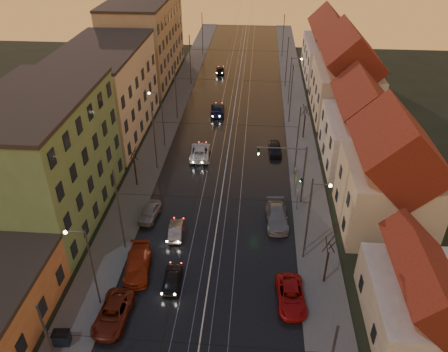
% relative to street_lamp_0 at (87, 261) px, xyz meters
% --- Properties ---
extents(ground, '(160.00, 160.00, 0.00)m').
position_rel_street_lamp_0_xyz_m(ground, '(9.10, -2.00, -4.89)').
color(ground, black).
rests_on(ground, ground).
extents(road, '(16.00, 120.00, 0.04)m').
position_rel_street_lamp_0_xyz_m(road, '(9.10, 38.00, -4.87)').
color(road, black).
rests_on(road, ground).
extents(sidewalk_left, '(4.00, 120.00, 0.15)m').
position_rel_street_lamp_0_xyz_m(sidewalk_left, '(-0.90, 38.00, -4.81)').
color(sidewalk_left, '#4C4C4C').
rests_on(sidewalk_left, ground).
extents(sidewalk_right, '(4.00, 120.00, 0.15)m').
position_rel_street_lamp_0_xyz_m(sidewalk_right, '(19.10, 38.00, -4.81)').
color(sidewalk_right, '#4C4C4C').
rests_on(sidewalk_right, ground).
extents(tram_rail_0, '(0.06, 120.00, 0.03)m').
position_rel_street_lamp_0_xyz_m(tram_rail_0, '(6.90, 38.00, -4.83)').
color(tram_rail_0, gray).
rests_on(tram_rail_0, road).
extents(tram_rail_1, '(0.06, 120.00, 0.03)m').
position_rel_street_lamp_0_xyz_m(tram_rail_1, '(8.33, 38.00, -4.83)').
color(tram_rail_1, gray).
rests_on(tram_rail_1, road).
extents(tram_rail_2, '(0.06, 120.00, 0.03)m').
position_rel_street_lamp_0_xyz_m(tram_rail_2, '(9.87, 38.00, -4.83)').
color(tram_rail_2, gray).
rests_on(tram_rail_2, road).
extents(tram_rail_3, '(0.06, 120.00, 0.03)m').
position_rel_street_lamp_0_xyz_m(tram_rail_3, '(11.30, 38.00, -4.83)').
color(tram_rail_3, gray).
rests_on(tram_rail_3, road).
extents(apartment_left_1, '(10.00, 18.00, 13.00)m').
position_rel_street_lamp_0_xyz_m(apartment_left_1, '(-8.40, 12.00, 1.61)').
color(apartment_left_1, '#577D4F').
rests_on(apartment_left_1, ground).
extents(apartment_left_2, '(10.00, 20.00, 12.00)m').
position_rel_street_lamp_0_xyz_m(apartment_left_2, '(-8.40, 32.00, 1.11)').
color(apartment_left_2, '#C5B498').
rests_on(apartment_left_2, ground).
extents(apartment_left_3, '(10.00, 24.00, 14.00)m').
position_rel_street_lamp_0_xyz_m(apartment_left_3, '(-8.40, 56.00, 2.11)').
color(apartment_left_3, '#8D7D5B').
rests_on(apartment_left_3, ground).
extents(house_right_0, '(8.16, 10.20, 5.80)m').
position_rel_street_lamp_0_xyz_m(house_right_0, '(26.10, 0.00, -1.96)').
color(house_right_0, beige).
rests_on(house_right_0, ground).
extents(house_right_1, '(8.67, 10.20, 10.80)m').
position_rel_street_lamp_0_xyz_m(house_right_1, '(26.10, 13.00, 0.56)').
color(house_right_1, beige).
rests_on(house_right_1, ground).
extents(house_right_2, '(9.18, 12.24, 9.20)m').
position_rel_street_lamp_0_xyz_m(house_right_2, '(26.10, 26.00, -0.24)').
color(house_right_2, beige).
rests_on(house_right_2, ground).
extents(house_right_3, '(9.18, 14.28, 11.50)m').
position_rel_street_lamp_0_xyz_m(house_right_3, '(26.10, 41.00, 0.92)').
color(house_right_3, beige).
rests_on(house_right_3, ground).
extents(house_right_4, '(9.18, 16.32, 10.00)m').
position_rel_street_lamp_0_xyz_m(house_right_4, '(26.10, 59.00, 0.16)').
color(house_right_4, beige).
rests_on(house_right_4, ground).
extents(catenary_pole_l_1, '(0.16, 0.16, 9.00)m').
position_rel_street_lamp_0_xyz_m(catenary_pole_l_1, '(0.50, 7.00, -0.39)').
color(catenary_pole_l_1, '#595B60').
rests_on(catenary_pole_l_1, ground).
extents(catenary_pole_r_1, '(0.16, 0.16, 9.00)m').
position_rel_street_lamp_0_xyz_m(catenary_pole_r_1, '(17.70, 7.00, -0.39)').
color(catenary_pole_r_1, '#595B60').
rests_on(catenary_pole_r_1, ground).
extents(catenary_pole_l_2, '(0.16, 0.16, 9.00)m').
position_rel_street_lamp_0_xyz_m(catenary_pole_l_2, '(0.50, 22.00, -0.39)').
color(catenary_pole_l_2, '#595B60').
rests_on(catenary_pole_l_2, ground).
extents(catenary_pole_r_2, '(0.16, 0.16, 9.00)m').
position_rel_street_lamp_0_xyz_m(catenary_pole_r_2, '(17.70, 22.00, -0.39)').
color(catenary_pole_r_2, '#595B60').
rests_on(catenary_pole_r_2, ground).
extents(catenary_pole_l_3, '(0.16, 0.16, 9.00)m').
position_rel_street_lamp_0_xyz_m(catenary_pole_l_3, '(0.50, 37.00, -0.39)').
color(catenary_pole_l_3, '#595B60').
rests_on(catenary_pole_l_3, ground).
extents(catenary_pole_r_3, '(0.16, 0.16, 9.00)m').
position_rel_street_lamp_0_xyz_m(catenary_pole_r_3, '(17.70, 37.00, -0.39)').
color(catenary_pole_r_3, '#595B60').
rests_on(catenary_pole_r_3, ground).
extents(catenary_pole_l_4, '(0.16, 0.16, 9.00)m').
position_rel_street_lamp_0_xyz_m(catenary_pole_l_4, '(0.50, 52.00, -0.39)').
color(catenary_pole_l_4, '#595B60').
rests_on(catenary_pole_l_4, ground).
extents(catenary_pole_r_4, '(0.16, 0.16, 9.00)m').
position_rel_street_lamp_0_xyz_m(catenary_pole_r_4, '(17.70, 52.00, -0.39)').
color(catenary_pole_r_4, '#595B60').
rests_on(catenary_pole_r_4, ground).
extents(catenary_pole_l_5, '(0.16, 0.16, 9.00)m').
position_rel_street_lamp_0_xyz_m(catenary_pole_l_5, '(0.50, 70.00, -0.39)').
color(catenary_pole_l_5, '#595B60').
rests_on(catenary_pole_l_5, ground).
extents(catenary_pole_r_5, '(0.16, 0.16, 9.00)m').
position_rel_street_lamp_0_xyz_m(catenary_pole_r_5, '(17.70, 70.00, -0.39)').
color(catenary_pole_r_5, '#595B60').
rests_on(catenary_pole_r_5, ground).
extents(street_lamp_0, '(1.75, 0.32, 8.00)m').
position_rel_street_lamp_0_xyz_m(street_lamp_0, '(0.00, 0.00, 0.00)').
color(street_lamp_0, '#595B60').
rests_on(street_lamp_0, ground).
extents(street_lamp_1, '(1.75, 0.32, 8.00)m').
position_rel_street_lamp_0_xyz_m(street_lamp_1, '(18.21, 8.00, 0.00)').
color(street_lamp_1, '#595B60').
rests_on(street_lamp_1, ground).
extents(street_lamp_2, '(1.75, 0.32, 8.00)m').
position_rel_street_lamp_0_xyz_m(street_lamp_2, '(0.00, 28.00, 0.00)').
color(street_lamp_2, '#595B60').
rests_on(street_lamp_2, ground).
extents(street_lamp_3, '(1.75, 0.32, 8.00)m').
position_rel_street_lamp_0_xyz_m(street_lamp_3, '(18.21, 44.00, 0.00)').
color(street_lamp_3, '#595B60').
rests_on(street_lamp_3, ground).
extents(traffic_light_mast, '(5.30, 0.32, 7.20)m').
position_rel_street_lamp_0_xyz_m(traffic_light_mast, '(17.10, 16.00, -0.29)').
color(traffic_light_mast, '#595B60').
rests_on(traffic_light_mast, ground).
extents(bare_tree_0, '(1.09, 1.09, 5.11)m').
position_rel_street_lamp_0_xyz_m(bare_tree_0, '(-1.09, 18.00, -2.40)').
color(bare_tree_0, black).
rests_on(bare_tree_0, ground).
extents(bare_tree_1, '(1.09, 1.09, 5.11)m').
position_rel_street_lamp_0_xyz_m(bare_tree_1, '(19.31, 4.00, -2.40)').
color(bare_tree_1, black).
rests_on(bare_tree_1, ground).
extents(bare_tree_2, '(1.09, 1.09, 5.11)m').
position_rel_street_lamp_0_xyz_m(bare_tree_2, '(19.51, 32.00, -2.40)').
color(bare_tree_2, black).
rests_on(bare_tree_2, ground).
extents(driving_car_0, '(1.72, 3.88, 1.30)m').
position_rel_street_lamp_0_xyz_m(driving_car_0, '(5.94, 2.78, -4.24)').
color(driving_car_0, black).
rests_on(driving_car_0, ground).
extents(driving_car_1, '(1.70, 3.87, 1.24)m').
position_rel_street_lamp_0_xyz_m(driving_car_1, '(5.10, 9.39, -4.27)').
color(driving_car_1, gray).
rests_on(driving_car_1, ground).
extents(driving_car_2, '(2.78, 5.57, 1.52)m').
position_rel_street_lamp_0_xyz_m(driving_car_2, '(5.53, 25.51, -4.13)').
color(driving_car_2, white).
rests_on(driving_car_2, ground).
extents(driving_car_3, '(2.54, 5.39, 1.52)m').
position_rel_street_lamp_0_xyz_m(driving_car_3, '(6.56, 39.45, -4.13)').
color(driving_car_3, '#161F42').
rests_on(driving_car_3, ground).
extents(driving_car_4, '(1.95, 3.95, 1.30)m').
position_rel_street_lamp_0_xyz_m(driving_car_4, '(5.32, 58.65, -4.24)').
color(driving_car_4, black).
rests_on(driving_car_4, ground).
extents(parked_left_1, '(2.56, 5.21, 1.42)m').
position_rel_street_lamp_0_xyz_m(parked_left_1, '(1.89, -1.46, -4.17)').
color(parked_left_1, maroon).
rests_on(parked_left_1, ground).
extents(parked_left_2, '(2.81, 5.56, 1.55)m').
position_rel_street_lamp_0_xyz_m(parked_left_2, '(2.51, 4.11, -4.11)').
color(parked_left_2, '#9B2B0F').
rests_on(parked_left_2, ground).
extents(parked_left_3, '(2.07, 4.17, 1.37)m').
position_rel_street_lamp_0_xyz_m(parked_left_3, '(1.83, 12.08, -4.20)').
color(parked_left_3, '#99999E').
rests_on(parked_left_3, ground).
extents(parked_right_0, '(2.62, 5.14, 1.39)m').
position_rel_street_lamp_0_xyz_m(parked_right_0, '(16.24, 1.53, -4.19)').
color(parked_right_0, '#AF1112').
rests_on(parked_right_0, ground).
extents(parked_right_1, '(2.47, 5.50, 1.57)m').
position_rel_street_lamp_0_xyz_m(parked_right_1, '(15.30, 12.29, -4.10)').
color(parked_right_1, gray).
rests_on(parked_right_1, ground).
extents(parked_right_2, '(1.85, 4.12, 1.37)m').
position_rel_street_lamp_0_xyz_m(parked_right_2, '(15.42, 27.25, -4.20)').
color(parked_right_2, black).
rests_on(parked_right_2, ground).
extents(dumpster, '(1.26, 0.90, 1.10)m').
position_rel_street_lamp_0_xyz_m(dumpster, '(-1.29, -4.07, -4.19)').
color(dumpster, black).
rests_on(dumpster, sidewalk_left).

